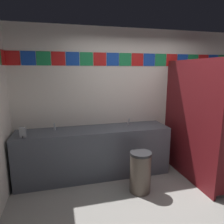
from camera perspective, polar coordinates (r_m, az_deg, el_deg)
The scene contains 9 objects.
ground_plane at distance 3.23m, azimuth 17.09°, elevation -24.79°, with size 10.04×10.04×0.00m, color gray.
wall_back at distance 4.06m, azimuth 6.62°, elevation 3.63°, with size 4.56×0.09×2.64m.
vanity_counter at distance 3.75m, azimuth -4.92°, elevation -11.08°, with size 2.67×0.59×0.87m.
faucet_left at distance 3.63m, azimuth -15.78°, elevation -4.17°, with size 0.04×0.10×0.14m.
faucet_right at distance 3.83m, azimuth 4.63°, elevation -2.93°, with size 0.04×0.10×0.14m.
soap_dispenser at distance 3.41m, azimuth -23.68°, elevation -5.28°, with size 0.09×0.09×0.16m.
stall_divider at distance 3.63m, azimuth 25.04°, elevation -3.14°, with size 0.92×1.51×2.06m.
toilet at distance 4.51m, azimuth 23.99°, elevation -9.97°, with size 0.39×0.49×0.74m.
trash_bin at distance 3.35m, azimuth 7.92°, elevation -16.26°, with size 0.34×0.34×0.65m.
Camera 1 is at (-1.45, -2.17, 1.89)m, focal length 32.68 mm.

